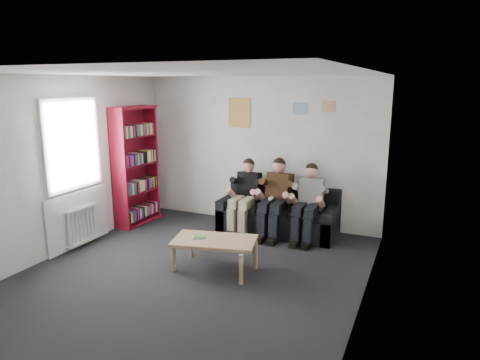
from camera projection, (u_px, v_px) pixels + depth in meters
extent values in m
plane|color=black|center=(193.00, 273.00, 5.92)|extent=(5.00, 5.00, 0.00)
plane|color=white|center=(188.00, 73.00, 5.33)|extent=(5.00, 5.00, 0.00)
plane|color=silver|center=(259.00, 151.00, 7.86)|extent=(4.50, 0.00, 4.50)
plane|color=silver|center=(32.00, 241.00, 3.39)|extent=(4.50, 0.00, 4.50)
plane|color=silver|center=(62.00, 166.00, 6.51)|extent=(0.00, 5.00, 5.00)
plane|color=silver|center=(367.00, 196.00, 4.74)|extent=(0.00, 5.00, 5.00)
cube|color=black|center=(278.00, 222.00, 7.53)|extent=(2.04, 0.84, 0.39)
cube|color=black|center=(284.00, 196.00, 7.73)|extent=(2.04, 0.19, 0.40)
cube|color=black|center=(229.00, 211.00, 7.88)|extent=(0.17, 0.84, 0.56)
cube|color=black|center=(331.00, 224.00, 7.14)|extent=(0.17, 0.84, 0.56)
cube|color=black|center=(276.00, 210.00, 7.41)|extent=(1.71, 0.58, 0.09)
cube|color=maroon|center=(136.00, 166.00, 7.87)|extent=(0.33, 0.98, 2.18)
cube|color=tan|center=(215.00, 241.00, 5.94)|extent=(1.14, 0.63, 0.05)
cylinder|color=tan|center=(174.00, 257.00, 5.97)|extent=(0.06, 0.06, 0.41)
cylinder|color=tan|center=(241.00, 270.00, 5.56)|extent=(0.06, 0.06, 0.41)
cylinder|color=tan|center=(192.00, 245.00, 6.42)|extent=(0.06, 0.06, 0.41)
cylinder|color=tan|center=(256.00, 255.00, 6.02)|extent=(0.06, 0.06, 0.41)
cube|color=silver|center=(198.00, 238.00, 5.98)|extent=(0.17, 0.13, 0.01)
cube|color=green|center=(200.00, 236.00, 5.99)|extent=(0.17, 0.13, 0.01)
cube|color=black|center=(249.00, 187.00, 7.67)|extent=(0.40, 0.29, 0.57)
sphere|color=tan|center=(248.00, 166.00, 7.55)|extent=(0.22, 0.22, 0.22)
sphere|color=black|center=(249.00, 164.00, 7.56)|extent=(0.21, 0.21, 0.21)
cube|color=tan|center=(242.00, 202.00, 7.45)|extent=(0.36, 0.46, 0.15)
cube|color=tan|center=(237.00, 223.00, 7.32)|extent=(0.34, 0.14, 0.48)
cube|color=black|center=(236.00, 234.00, 7.31)|extent=(0.34, 0.26, 0.10)
cube|color=#4D3219|center=(279.00, 189.00, 7.45)|extent=(0.42, 0.31, 0.60)
sphere|color=tan|center=(279.00, 166.00, 7.32)|extent=(0.23, 0.23, 0.23)
sphere|color=black|center=(279.00, 164.00, 7.33)|extent=(0.22, 0.22, 0.22)
cube|color=black|center=(273.00, 206.00, 7.21)|extent=(0.38, 0.49, 0.16)
cube|color=black|center=(268.00, 228.00, 7.07)|extent=(0.36, 0.15, 0.48)
cube|color=black|center=(266.00, 240.00, 7.06)|extent=(0.36, 0.28, 0.11)
cube|color=white|center=(271.00, 198.00, 7.08)|extent=(0.04, 0.15, 0.04)
cube|color=white|center=(311.00, 194.00, 7.22)|extent=(0.40, 0.29, 0.57)
sphere|color=tan|center=(311.00, 171.00, 7.10)|extent=(0.22, 0.22, 0.22)
sphere|color=black|center=(312.00, 169.00, 7.11)|extent=(0.21, 0.21, 0.21)
cube|color=black|center=(306.00, 210.00, 7.00)|extent=(0.36, 0.46, 0.15)
cube|color=black|center=(302.00, 232.00, 6.87)|extent=(0.34, 0.14, 0.48)
cube|color=black|center=(300.00, 244.00, 6.86)|extent=(0.34, 0.26, 0.10)
cylinder|color=white|center=(69.00, 230.00, 6.62)|extent=(0.06, 0.06, 0.60)
cylinder|color=white|center=(73.00, 229.00, 6.69)|extent=(0.06, 0.06, 0.60)
cylinder|color=white|center=(77.00, 227.00, 6.76)|extent=(0.06, 0.06, 0.60)
cylinder|color=white|center=(81.00, 226.00, 6.83)|extent=(0.06, 0.06, 0.60)
cylinder|color=white|center=(84.00, 224.00, 6.91)|extent=(0.06, 0.06, 0.60)
cylinder|color=white|center=(88.00, 223.00, 6.98)|extent=(0.06, 0.06, 0.60)
cylinder|color=white|center=(91.00, 221.00, 7.05)|extent=(0.06, 0.06, 0.60)
cylinder|color=white|center=(95.00, 220.00, 7.12)|extent=(0.06, 0.06, 0.60)
cube|color=white|center=(84.00, 241.00, 6.93)|extent=(0.10, 0.64, 0.04)
cube|color=white|center=(81.00, 208.00, 6.81)|extent=(0.10, 0.64, 0.04)
cube|color=white|center=(72.00, 144.00, 6.61)|extent=(0.02, 1.00, 1.30)
cube|color=white|center=(68.00, 100.00, 6.46)|extent=(0.05, 1.12, 0.06)
cube|color=white|center=(76.00, 187.00, 6.76)|extent=(0.05, 1.12, 0.06)
cube|color=white|center=(79.00, 218.00, 6.88)|extent=(0.03, 1.30, 0.90)
cube|color=#DAC24D|center=(239.00, 113.00, 7.85)|extent=(0.42, 0.01, 0.55)
cube|color=#3E8FD3|center=(300.00, 108.00, 7.38)|extent=(0.25, 0.01, 0.20)
cube|color=#D94398|center=(329.00, 106.00, 7.17)|extent=(0.22, 0.01, 0.18)
cube|color=silver|center=(210.00, 101.00, 8.04)|extent=(0.20, 0.01, 0.14)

